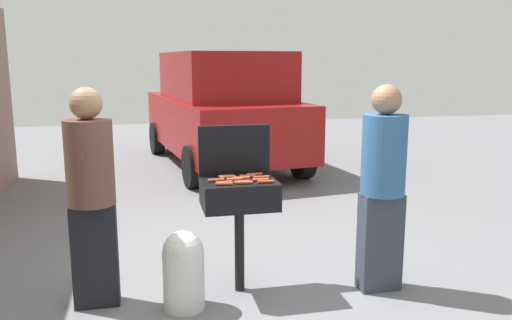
% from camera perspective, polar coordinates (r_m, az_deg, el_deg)
% --- Properties ---
extents(ground_plane, '(24.00, 24.00, 0.00)m').
position_cam_1_polar(ground_plane, '(4.37, -2.94, -14.64)').
color(ground_plane, slate).
extents(bbq_grill, '(0.60, 0.44, 0.94)m').
position_cam_1_polar(bbq_grill, '(4.20, -1.86, -4.19)').
color(bbq_grill, black).
rests_on(bbq_grill, ground).
extents(grill_lid_open, '(0.60, 0.05, 0.42)m').
position_cam_1_polar(grill_lid_open, '(4.33, -2.42, 1.08)').
color(grill_lid_open, black).
rests_on(grill_lid_open, bbq_grill).
extents(hot_dog_0, '(0.13, 0.03, 0.03)m').
position_cam_1_polar(hot_dog_0, '(4.22, 0.56, -1.90)').
color(hot_dog_0, '#AD4228').
rests_on(hot_dog_0, bbq_grill).
extents(hot_dog_1, '(0.13, 0.04, 0.03)m').
position_cam_1_polar(hot_dog_1, '(4.07, -1.54, -2.40)').
color(hot_dog_1, '#B74C33').
rests_on(hot_dog_1, bbq_grill).
extents(hot_dog_2, '(0.13, 0.04, 0.03)m').
position_cam_1_polar(hot_dog_2, '(4.19, -1.54, -1.99)').
color(hot_dog_2, '#AD4228').
rests_on(hot_dog_2, bbq_grill).
extents(hot_dog_3, '(0.13, 0.04, 0.03)m').
position_cam_1_polar(hot_dog_3, '(4.26, -0.95, -1.78)').
color(hot_dog_3, '#B74C33').
rests_on(hot_dog_3, bbq_grill).
extents(hot_dog_4, '(0.13, 0.04, 0.03)m').
position_cam_1_polar(hot_dog_4, '(4.04, -1.29, -2.49)').
color(hot_dog_4, '#B74C33').
rests_on(hot_dog_4, bbq_grill).
extents(hot_dog_5, '(0.13, 0.03, 0.03)m').
position_cam_1_polar(hot_dog_5, '(4.26, -3.28, -1.80)').
color(hot_dog_5, '#B74C33').
rests_on(hot_dog_5, bbq_grill).
extents(hot_dog_6, '(0.13, 0.03, 0.03)m').
position_cam_1_polar(hot_dog_6, '(4.32, -0.17, -1.59)').
color(hot_dog_6, '#AD4228').
rests_on(hot_dog_6, bbq_grill).
extents(hot_dog_7, '(0.13, 0.04, 0.03)m').
position_cam_1_polar(hot_dog_7, '(4.01, -3.51, -2.63)').
color(hot_dog_7, '#AD4228').
rests_on(hot_dog_7, bbq_grill).
extents(hot_dog_8, '(0.13, 0.04, 0.03)m').
position_cam_1_polar(hot_dog_8, '(4.05, -3.52, -2.49)').
color(hot_dog_8, '#AD4228').
rests_on(hot_dog_8, bbq_grill).
extents(hot_dog_9, '(0.13, 0.03, 0.03)m').
position_cam_1_polar(hot_dog_9, '(4.07, 1.07, -2.39)').
color(hot_dog_9, '#AD4228').
rests_on(hot_dog_9, bbq_grill).
extents(hot_dog_10, '(0.13, 0.04, 0.03)m').
position_cam_1_polar(hot_dog_10, '(4.14, 0.52, -2.18)').
color(hot_dog_10, '#B74C33').
rests_on(hot_dog_10, bbq_grill).
extents(hot_dog_11, '(0.13, 0.03, 0.03)m').
position_cam_1_polar(hot_dog_11, '(4.14, -4.42, -2.20)').
color(hot_dog_11, '#B74C33').
rests_on(hot_dog_11, bbq_grill).
extents(hot_dog_12, '(0.13, 0.03, 0.03)m').
position_cam_1_polar(hot_dog_12, '(4.15, -2.35, -2.12)').
color(hot_dog_12, '#C6593D').
rests_on(hot_dog_12, bbq_grill).
extents(hot_dog_13, '(0.13, 0.03, 0.03)m').
position_cam_1_polar(hot_dog_13, '(4.23, -3.12, -1.89)').
color(hot_dog_13, '#C6593D').
rests_on(hot_dog_13, bbq_grill).
extents(propane_tank, '(0.32, 0.32, 0.62)m').
position_cam_1_polar(propane_tank, '(4.09, -7.96, -11.70)').
color(propane_tank, silver).
rests_on(propane_tank, ground).
extents(person_left, '(0.36, 0.36, 1.69)m').
position_cam_1_polar(person_left, '(4.11, -17.63, -3.21)').
color(person_left, black).
rests_on(person_left, ground).
extents(person_right, '(0.36, 0.36, 1.70)m').
position_cam_1_polar(person_right, '(4.32, 13.74, -2.28)').
color(person_right, '#333847').
rests_on(person_right, ground).
extents(parked_minivan, '(2.53, 4.63, 2.02)m').
position_cam_1_polar(parked_minivan, '(9.34, -3.76, 5.61)').
color(parked_minivan, maroon).
rests_on(parked_minivan, ground).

